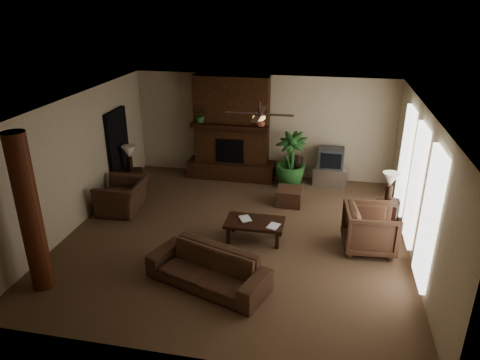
% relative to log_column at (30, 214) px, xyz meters
% --- Properties ---
extents(room_shell, '(7.00, 7.00, 7.00)m').
position_rel_log_column_xyz_m(room_shell, '(2.95, 2.40, 0.00)').
color(room_shell, brown).
rests_on(room_shell, ground).
extents(fireplace, '(2.40, 0.70, 2.80)m').
position_rel_log_column_xyz_m(fireplace, '(2.15, 5.62, -0.24)').
color(fireplace, '#4C2914').
rests_on(fireplace, ground).
extents(windows, '(0.08, 3.65, 2.35)m').
position_rel_log_column_xyz_m(windows, '(6.40, 2.60, -0.05)').
color(windows, white).
rests_on(windows, ground).
extents(log_column, '(0.36, 0.36, 2.80)m').
position_rel_log_column_xyz_m(log_column, '(0.00, 0.00, 0.00)').
color(log_column, '#592816').
rests_on(log_column, ground).
extents(doorway, '(0.10, 1.00, 2.10)m').
position_rel_log_column_xyz_m(doorway, '(-0.49, 4.20, -0.35)').
color(doorway, black).
rests_on(doorway, ground).
extents(ceiling_fan, '(1.35, 1.35, 0.37)m').
position_rel_log_column_xyz_m(ceiling_fan, '(3.35, 2.70, 1.13)').
color(ceiling_fan, black).
rests_on(ceiling_fan, ceiling).
extents(sofa, '(2.24, 1.32, 0.84)m').
position_rel_log_column_xyz_m(sofa, '(2.82, 0.62, -0.98)').
color(sofa, '#482F1F').
rests_on(sofa, ground).
extents(armchair_left, '(0.79, 1.17, 0.99)m').
position_rel_log_column_xyz_m(armchair_left, '(0.10, 3.02, -0.90)').
color(armchair_left, '#482F1F').
rests_on(armchair_left, ground).
extents(armchair_right, '(0.99, 1.04, 1.00)m').
position_rel_log_column_xyz_m(armchair_right, '(5.65, 2.36, -0.90)').
color(armchair_right, '#482F1F').
rests_on(armchair_right, ground).
extents(coffee_table, '(1.20, 0.70, 0.43)m').
position_rel_log_column_xyz_m(coffee_table, '(3.36, 2.28, -1.03)').
color(coffee_table, black).
rests_on(coffee_table, ground).
extents(ottoman, '(0.61, 0.61, 0.40)m').
position_rel_log_column_xyz_m(ottoman, '(3.90, 4.13, -1.20)').
color(ottoman, '#482F1F').
rests_on(ottoman, ground).
extents(tv_stand, '(0.92, 0.64, 0.50)m').
position_rel_log_column_xyz_m(tv_stand, '(4.86, 5.52, -1.15)').
color(tv_stand, silver).
rests_on(tv_stand, ground).
extents(tv, '(0.67, 0.55, 0.52)m').
position_rel_log_column_xyz_m(tv, '(4.85, 5.54, -0.64)').
color(tv, '#353538').
rests_on(tv, tv_stand).
extents(floor_vase, '(0.34, 0.34, 0.77)m').
position_rel_log_column_xyz_m(floor_vase, '(3.95, 5.55, -0.97)').
color(floor_vase, black).
rests_on(floor_vase, ground).
extents(floor_plant, '(1.23, 1.65, 0.82)m').
position_rel_log_column_xyz_m(floor_plant, '(3.81, 5.23, -0.99)').
color(floor_plant, '#255321').
rests_on(floor_plant, ground).
extents(side_table_left, '(0.58, 0.58, 0.55)m').
position_rel_log_column_xyz_m(side_table_left, '(-0.20, 4.16, -1.12)').
color(side_table_left, black).
rests_on(side_table_left, ground).
extents(lamp_left, '(0.37, 0.37, 0.65)m').
position_rel_log_column_xyz_m(lamp_left, '(-0.20, 4.17, -0.40)').
color(lamp_left, black).
rests_on(lamp_left, side_table_left).
extents(side_table_right, '(0.64, 0.64, 0.55)m').
position_rel_log_column_xyz_m(side_table_right, '(6.10, 3.56, -1.12)').
color(side_table_right, black).
rests_on(side_table_right, ground).
extents(lamp_right, '(0.39, 0.39, 0.65)m').
position_rel_log_column_xyz_m(lamp_right, '(6.10, 3.59, -0.40)').
color(lamp_right, black).
rests_on(lamp_right, side_table_right).
extents(mantel_plant, '(0.43, 0.47, 0.33)m').
position_rel_log_column_xyz_m(mantel_plant, '(1.36, 5.42, 0.32)').
color(mantel_plant, '#255321').
rests_on(mantel_plant, fireplace).
extents(mantel_vase, '(0.23, 0.24, 0.22)m').
position_rel_log_column_xyz_m(mantel_vase, '(2.99, 5.34, 0.27)').
color(mantel_vase, '#984F3C').
rests_on(mantel_vase, fireplace).
extents(book_a, '(0.20, 0.13, 0.29)m').
position_rel_log_column_xyz_m(book_a, '(3.06, 2.27, -0.83)').
color(book_a, '#999999').
rests_on(book_a, coffee_table).
extents(book_b, '(0.21, 0.08, 0.29)m').
position_rel_log_column_xyz_m(book_b, '(3.66, 2.15, -0.82)').
color(book_b, '#999999').
rests_on(book_b, coffee_table).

